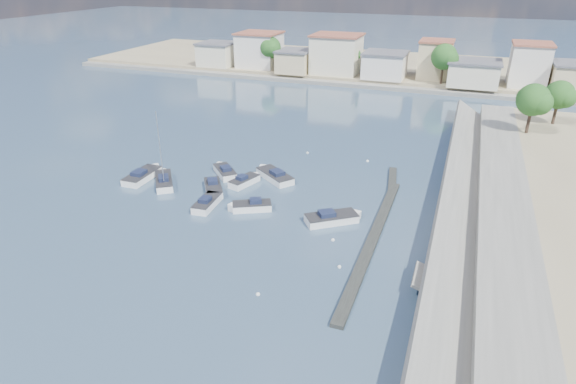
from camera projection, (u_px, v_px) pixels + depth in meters
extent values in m
plane|color=#314863|center=(366.00, 136.00, 72.63)|extent=(400.00, 400.00, 0.00)
cube|color=slate|center=(506.00, 238.00, 43.53)|extent=(5.00, 90.00, 1.80)
cube|color=slate|center=(456.00, 230.00, 44.90)|extent=(4.17, 90.00, 2.86)
cube|color=slate|center=(447.00, 289.00, 37.53)|extent=(5.31, 3.50, 1.94)
cube|color=black|center=(373.00, 238.00, 44.93)|extent=(1.00, 26.00, 0.35)
cube|color=black|center=(392.00, 181.00, 56.96)|extent=(2.00, 8.05, 0.30)
cube|color=gray|center=(412.00, 68.00, 116.40)|extent=(160.00, 40.00, 1.40)
cube|color=slate|center=(398.00, 88.00, 98.73)|extent=(160.00, 2.50, 0.80)
cube|color=beige|center=(218.00, 55.00, 115.37)|extent=(8.00, 8.00, 5.00)
cube|color=#595960|center=(217.00, 43.00, 114.23)|extent=(8.48, 8.48, 0.35)
cube|color=silver|center=(260.00, 50.00, 113.37)|extent=(9.00, 9.00, 7.50)
cube|color=#99513D|center=(259.00, 33.00, 111.70)|extent=(9.54, 9.54, 0.35)
cube|color=beige|center=(295.00, 62.00, 108.31)|extent=(7.00, 8.00, 4.50)
cube|color=#595960|center=(295.00, 51.00, 107.28)|extent=(7.42, 8.48, 0.35)
cube|color=beige|center=(336.00, 55.00, 106.42)|extent=(10.00, 9.00, 8.00)
cube|color=#99513D|center=(337.00, 35.00, 104.63)|extent=(10.60, 9.54, 0.35)
cube|color=silver|center=(385.00, 66.00, 102.74)|extent=(8.50, 8.50, 5.00)
cube|color=#595960|center=(386.00, 53.00, 101.59)|extent=(9.01, 9.01, 0.35)
cube|color=beige|center=(435.00, 60.00, 101.59)|extent=(6.50, 7.50, 7.50)
cube|color=#99513D|center=(437.00, 41.00, 99.91)|extent=(6.89, 7.95, 0.35)
cube|color=beige|center=(473.00, 74.00, 96.31)|extent=(9.50, 9.00, 4.50)
cube|color=#595960|center=(475.00, 61.00, 95.28)|extent=(10.07, 9.54, 0.35)
cube|color=silver|center=(529.00, 65.00, 94.95)|extent=(7.00, 8.00, 8.00)
cube|color=#99513D|center=(533.00, 44.00, 93.16)|extent=(7.42, 8.48, 0.35)
cube|color=beige|center=(574.00, 78.00, 91.37)|extent=(8.00, 9.00, 5.00)
cylinder|color=#38281E|center=(271.00, 62.00, 110.45)|extent=(0.44, 0.44, 3.38)
sphere|color=#1D501A|center=(270.00, 47.00, 109.02)|extent=(4.80, 4.80, 4.80)
sphere|color=#1D501A|center=(273.00, 49.00, 108.32)|extent=(3.60, 3.60, 3.60)
sphere|color=#1D501A|center=(268.00, 46.00, 109.58)|extent=(3.30, 3.30, 3.30)
cylinder|color=#38281E|center=(350.00, 66.00, 107.40)|extent=(0.44, 0.44, 2.93)
sphere|color=#1D501A|center=(351.00, 53.00, 106.16)|extent=(4.16, 4.16, 4.16)
sphere|color=#1D501A|center=(354.00, 55.00, 105.56)|extent=(3.12, 3.12, 3.12)
sphere|color=#1D501A|center=(348.00, 52.00, 106.65)|extent=(2.86, 2.86, 2.86)
cylinder|color=#38281E|center=(442.00, 75.00, 97.55)|extent=(0.44, 0.44, 3.60)
sphere|color=#1D501A|center=(444.00, 57.00, 96.03)|extent=(5.12, 5.12, 5.12)
sphere|color=#1D501A|center=(449.00, 59.00, 95.29)|extent=(3.84, 3.84, 3.84)
sphere|color=#1D501A|center=(440.00, 55.00, 96.62)|extent=(3.52, 3.52, 3.52)
cylinder|color=#38281E|center=(527.00, 79.00, 95.13)|extent=(0.44, 0.44, 3.15)
sphere|color=#1D501A|center=(530.00, 63.00, 93.81)|extent=(4.48, 4.48, 4.48)
sphere|color=#1D501A|center=(535.00, 65.00, 93.16)|extent=(3.36, 3.36, 3.36)
sphere|color=#1D501A|center=(526.00, 61.00, 94.32)|extent=(3.08, 3.08, 3.08)
cylinder|color=#38281E|center=(528.00, 122.00, 67.63)|extent=(0.44, 0.44, 3.15)
sphere|color=#1D501A|center=(533.00, 100.00, 66.30)|extent=(4.48, 4.48, 4.48)
sphere|color=#1D501A|center=(540.00, 103.00, 65.65)|extent=(3.36, 3.36, 3.36)
sphere|color=#1D501A|center=(528.00, 98.00, 66.82)|extent=(3.08, 3.08, 3.08)
cylinder|color=#38281E|center=(555.00, 114.00, 71.50)|extent=(0.44, 0.44, 2.93)
sphere|color=#1D501A|center=(559.00, 95.00, 70.27)|extent=(4.16, 4.16, 4.16)
sphere|color=#1D501A|center=(566.00, 97.00, 69.66)|extent=(3.12, 3.12, 3.12)
sphere|color=#1D501A|center=(554.00, 93.00, 70.75)|extent=(2.86, 2.86, 2.86)
cube|color=white|center=(207.00, 204.00, 51.11)|extent=(2.04, 4.47, 1.00)
cube|color=white|center=(214.00, 197.00, 52.73)|extent=(1.70, 1.70, 1.00)
cube|color=#262628|center=(207.00, 200.00, 50.89)|extent=(2.07, 4.47, 0.08)
cube|color=#1A223D|center=(205.00, 200.00, 50.41)|extent=(1.15, 1.38, 0.48)
cube|color=white|center=(244.00, 182.00, 56.28)|extent=(2.69, 4.19, 1.00)
cube|color=white|center=(254.00, 178.00, 57.46)|extent=(1.50, 1.50, 1.00)
cube|color=#262628|center=(244.00, 178.00, 56.06)|extent=(2.72, 4.20, 0.08)
cube|color=#1A223D|center=(242.00, 177.00, 55.68)|extent=(1.29, 1.41, 0.48)
cube|color=white|center=(275.00, 177.00, 57.72)|extent=(5.64, 4.94, 1.00)
cube|color=white|center=(265.00, 170.00, 59.52)|extent=(1.67, 1.67, 1.00)
cube|color=#262628|center=(275.00, 173.00, 57.51)|extent=(5.67, 4.98, 0.08)
cube|color=#1A223D|center=(277.00, 173.00, 56.99)|extent=(2.09, 2.02, 0.48)
cube|color=white|center=(252.00, 207.00, 50.45)|extent=(4.34, 3.31, 1.00)
cube|color=white|center=(236.00, 208.00, 50.27)|extent=(1.47, 1.47, 1.00)
cube|color=#262628|center=(252.00, 203.00, 50.24)|extent=(4.35, 3.34, 0.08)
cube|color=#1A223D|center=(256.00, 201.00, 50.18)|extent=(1.54, 1.46, 0.48)
cube|color=white|center=(142.00, 177.00, 57.72)|extent=(2.23, 5.46, 1.00)
cube|color=white|center=(154.00, 170.00, 59.71)|extent=(2.15, 2.15, 1.00)
cube|color=#262628|center=(142.00, 173.00, 57.51)|extent=(2.27, 5.46, 0.08)
cube|color=#1A223D|center=(139.00, 173.00, 56.95)|extent=(1.36, 1.65, 0.48)
cube|color=white|center=(225.00, 173.00, 58.86)|extent=(4.33, 4.38, 1.00)
cube|color=white|center=(221.00, 167.00, 60.42)|extent=(1.26, 1.26, 1.00)
cube|color=#262628|center=(225.00, 169.00, 58.64)|extent=(4.35, 4.41, 0.08)
cube|color=#1A223D|center=(226.00, 168.00, 58.17)|extent=(1.70, 1.71, 0.48)
cube|color=white|center=(213.00, 189.00, 54.65)|extent=(3.97, 4.76, 1.00)
cube|color=white|center=(215.00, 196.00, 52.91)|extent=(1.44, 1.44, 1.00)
cube|color=#262628|center=(213.00, 185.00, 54.43)|extent=(4.00, 4.78, 0.08)
cube|color=#1A223D|center=(213.00, 181.00, 54.73)|extent=(1.65, 1.73, 0.48)
cube|color=white|center=(331.00, 219.00, 48.03)|extent=(5.37, 4.71, 1.00)
cube|color=white|center=(352.00, 217.00, 48.59)|extent=(1.63, 1.63, 1.00)
cube|color=#262628|center=(332.00, 215.00, 47.82)|extent=(5.39, 4.74, 0.08)
cube|color=#1A223D|center=(327.00, 214.00, 47.59)|extent=(2.00, 1.93, 0.48)
cube|color=white|center=(164.00, 182.00, 56.34)|extent=(4.66, 5.48, 1.00)
cube|color=white|center=(163.00, 174.00, 58.43)|extent=(1.47, 1.47, 1.00)
cube|color=#262628|center=(164.00, 178.00, 56.13)|extent=(4.69, 5.50, 0.08)
cube|color=#1A223D|center=(164.00, 178.00, 55.55)|extent=(1.87, 1.98, 0.48)
cylinder|color=silver|center=(160.00, 146.00, 54.42)|extent=(0.12, 0.12, 8.00)
cylinder|color=silver|center=(163.00, 176.00, 54.78)|extent=(1.47, 1.99, 0.08)
sphere|color=white|center=(339.00, 267.00, 40.90)|extent=(0.34, 0.34, 0.34)
sphere|color=white|center=(333.00, 240.00, 44.90)|extent=(0.34, 0.34, 0.34)
sphere|color=white|center=(258.00, 294.00, 37.49)|extent=(0.34, 0.34, 0.34)
sphere|color=white|center=(443.00, 227.00, 47.07)|extent=(0.34, 0.34, 0.34)
sphere|color=white|center=(307.00, 153.00, 65.81)|extent=(0.34, 0.34, 0.34)
sphere|color=white|center=(367.00, 161.00, 63.06)|extent=(0.34, 0.34, 0.34)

